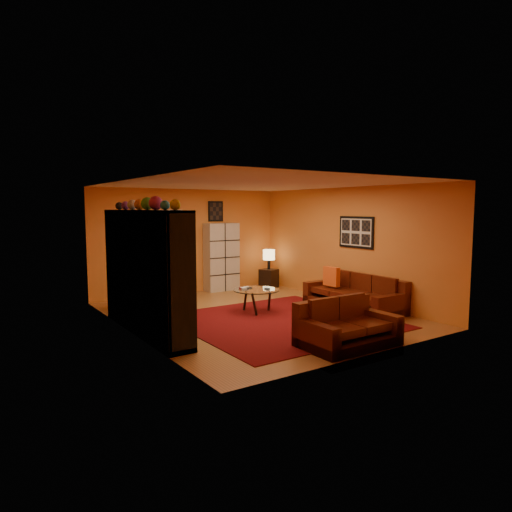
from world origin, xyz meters
TOP-DOWN VIEW (x-y plane):
  - floor at (0.00, 0.00)m, footprint 6.00×6.00m
  - ceiling at (0.00, 0.00)m, footprint 6.00×6.00m
  - wall_back at (0.00, 3.00)m, footprint 6.00×0.00m
  - wall_front at (0.00, -3.00)m, footprint 6.00×0.00m
  - wall_left at (-2.50, 0.00)m, footprint 0.00×6.00m
  - wall_right at (2.50, 0.00)m, footprint 0.00×6.00m
  - rug at (0.10, -0.70)m, footprint 3.60×3.60m
  - doorway at (-0.70, 2.96)m, footprint 0.95×0.10m
  - wall_art_right at (2.48, -0.30)m, footprint 0.03×1.00m
  - wall_art_back at (0.75, 2.98)m, footprint 0.42×0.03m
  - entertainment_unit at (-2.27, 0.00)m, footprint 0.45×3.00m
  - tv at (-2.23, -0.04)m, footprint 0.93×0.12m
  - sofa at (2.14, -0.66)m, footprint 0.98×2.28m
  - loveseat at (0.05, -2.42)m, footprint 1.52×0.93m
  - throw_pillow at (1.95, -0.10)m, footprint 0.12×0.42m
  - coffee_table at (0.13, 0.18)m, footprint 0.94×0.94m
  - storage_cabinet at (0.81, 2.80)m, footprint 0.87×0.39m
  - bowl_chair at (-1.84, 1.94)m, footprint 0.73×0.73m
  - side_table at (2.06, 2.44)m, footprint 0.51×0.51m
  - table_lamp at (2.06, 2.44)m, footprint 0.32×0.32m

SIDE VIEW (x-z plane):
  - floor at x=0.00m, z-range 0.00..0.00m
  - rug at x=0.10m, z-range 0.00..0.01m
  - side_table at x=2.06m, z-range 0.00..0.50m
  - sofa at x=2.14m, z-range -0.14..0.71m
  - loveseat at x=0.05m, z-range -0.14..0.71m
  - bowl_chair at x=-1.84m, z-range 0.02..0.61m
  - coffee_table at x=0.13m, z-range 0.19..0.66m
  - throw_pillow at x=1.95m, z-range 0.42..0.84m
  - storage_cabinet at x=0.81m, z-range 0.00..1.74m
  - table_lamp at x=2.06m, z-range 0.61..1.14m
  - tv at x=-2.23m, z-range 0.72..1.26m
  - doorway at x=-0.70m, z-range 0.00..2.04m
  - entertainment_unit at x=-2.27m, z-range 0.00..2.10m
  - wall_back at x=0.00m, z-range -1.70..4.30m
  - wall_front at x=0.00m, z-range -1.70..4.30m
  - wall_left at x=-2.50m, z-range -1.70..4.30m
  - wall_right at x=2.50m, z-range -1.70..4.30m
  - wall_art_right at x=2.48m, z-range 1.25..1.95m
  - wall_art_back at x=0.75m, z-range 1.79..2.31m
  - ceiling at x=0.00m, z-range 2.60..2.60m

